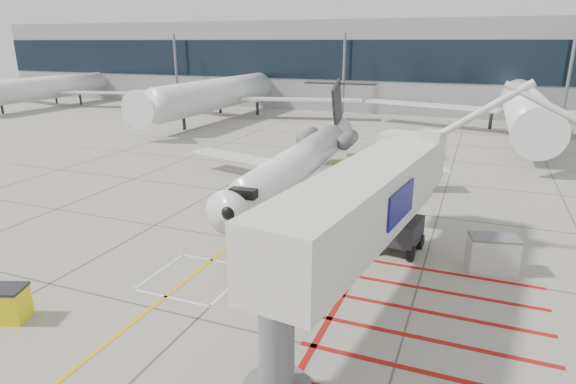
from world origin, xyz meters
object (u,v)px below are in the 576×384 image
at_px(regional_jet, 291,148).
at_px(spill_bin, 4,303).
at_px(jet_bridge, 358,218).
at_px(pushback_tug, 262,271).

relative_size(regional_jet, spill_bin, 16.73).
relative_size(jet_bridge, pushback_tug, 7.93).
distance_m(regional_jet, spill_bin, 19.91).
relative_size(pushback_tug, spill_bin, 1.46).
xyz_separation_m(regional_jet, jet_bridge, (7.84, -12.44, 0.21)).
bearing_deg(pushback_tug, spill_bin, -159.97).
distance_m(jet_bridge, pushback_tug, 5.37).
bearing_deg(pushback_tug, jet_bridge, -15.69).
bearing_deg(regional_jet, jet_bridge, -59.92).
relative_size(jet_bridge, spill_bin, 11.59).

